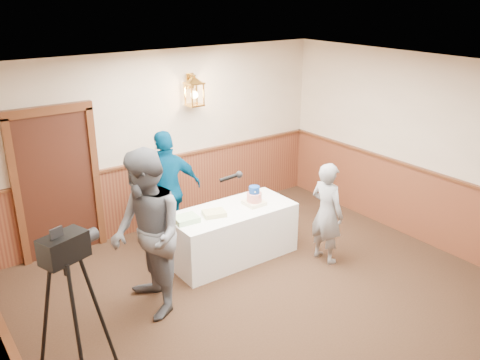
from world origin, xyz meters
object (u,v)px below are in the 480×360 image
Objects in this scene: tiered_cake at (254,198)px; interviewer at (147,235)px; baker at (327,213)px; display_table at (232,233)px; sheet_cake_yellow at (214,213)px; sheet_cake_green at (186,219)px; assistant_p at (167,191)px; tv_camera_rig at (74,324)px.

interviewer is (-1.88, -0.45, 0.15)m from tiered_cake.
interviewer reaches higher than baker.
display_table is 6.03× the size of sheet_cake_yellow.
interviewer is at bearing 78.27° from baker.
sheet_cake_green is (-0.41, 0.05, 0.01)m from sheet_cake_yellow.
sheet_cake_yellow is at bearing 118.16° from interviewer.
assistant_p is at bearing 39.81° from baker.
assistant_p is (-0.92, 0.87, 0.04)m from tiered_cake.
assistant_p is at bearing 79.13° from sheet_cake_green.
display_table is 1.08× the size of tv_camera_rig.
sheet_cake_green is at bearing 14.83° from tv_camera_rig.
interviewer is 1.12× the size of assistant_p.
sheet_cake_green reaches higher than display_table.
tiered_cake is 1.08m from sheet_cake_green.
baker is 0.88× the size of tv_camera_rig.
sheet_cake_yellow is 0.89m from assistant_p.
sheet_cake_yellow is at bearing 178.18° from tiered_cake.
tv_camera_rig is at bearing -154.26° from display_table.
tv_camera_rig reaches higher than sheet_cake_yellow.
tiered_cake is 0.88× the size of sheet_cake_green.
baker is at bearing 138.37° from assistant_p.
sheet_cake_yellow is 0.20× the size of baker.
interviewer reaches higher than sheet_cake_green.
tv_camera_rig is at bearing -151.94° from sheet_cake_yellow.
tiered_cake reaches higher than sheet_cake_green.
baker reaches higher than sheet_cake_yellow.
display_table is 2.97m from tv_camera_rig.
interviewer is (-1.52, -0.50, 0.63)m from display_table.
sheet_cake_yellow is at bearing -174.48° from display_table.
baker reaches higher than sheet_cake_green.
interviewer is at bearing -147.13° from sheet_cake_green.
tiered_cake is 1.04m from baker.
sheet_cake_green is (-1.08, 0.07, -0.07)m from tiered_cake.
tiered_cake is 0.17× the size of tv_camera_rig.
display_table is 0.89× the size of interviewer.
sheet_cake_yellow is at bearing 111.06° from assistant_p.
sheet_cake_green is 0.98m from interviewer.
sheet_cake_yellow is 0.18× the size of tv_camera_rig.
sheet_cake_green is at bearing 59.76° from baker.
display_table is at bearing 115.16° from interviewer.
tv_camera_rig is (-2.66, -1.28, 0.37)m from display_table.
tv_camera_rig is (-2.34, -1.25, -0.03)m from sheet_cake_yellow.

